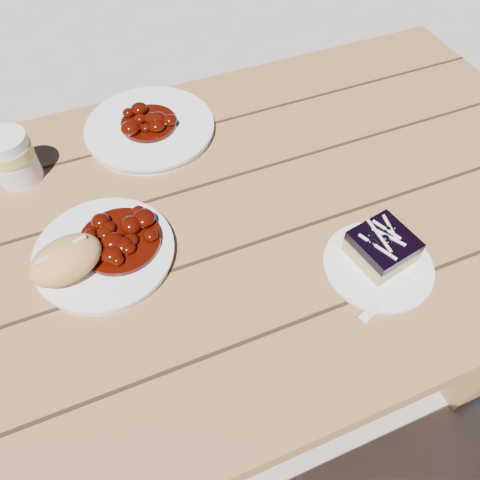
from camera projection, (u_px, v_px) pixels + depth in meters
name	position (u px, v px, depth m)	size (l,w,h in m)	color
ground	(138.00, 409.00, 1.36)	(60.00, 60.00, 0.00)	#A7A196
picnic_table	(85.00, 313.00, 0.89)	(2.00, 1.55, 0.75)	brown
main_plate	(105.00, 253.00, 0.77)	(0.22, 0.22, 0.02)	white
goulash_stew	(118.00, 235.00, 0.76)	(0.14, 0.14, 0.04)	#3F0902
bread_roll	(66.00, 260.00, 0.71)	(0.12, 0.08, 0.06)	#DFA055
dessert_plate	(378.00, 266.00, 0.76)	(0.17, 0.17, 0.01)	white
blueberry_cake	(382.00, 247.00, 0.74)	(0.10, 0.10, 0.05)	tan
fork_dessert	(387.00, 295.00, 0.72)	(0.03, 0.16, 0.01)	white
second_plate	(150.00, 129.00, 0.96)	(0.26, 0.26, 0.02)	white
second_stew	(148.00, 117.00, 0.93)	(0.11, 0.11, 0.04)	#3F0902
second_cup	(13.00, 158.00, 0.85)	(0.08, 0.08, 0.10)	white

